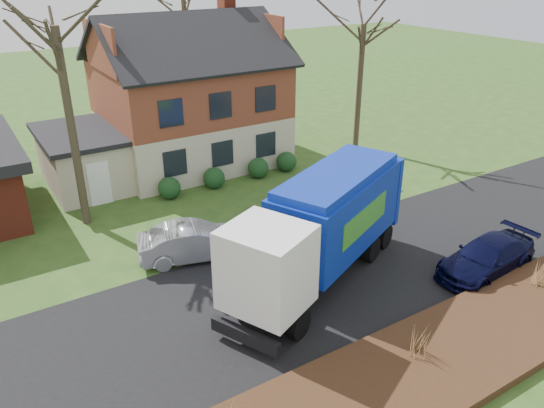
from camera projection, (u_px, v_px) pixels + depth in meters
ground at (306, 285)px, 18.95m from camera, size 120.00×120.00×0.00m
road at (306, 285)px, 18.95m from camera, size 80.00×7.00×0.02m
mulch_verge at (416, 371)px, 14.83m from camera, size 80.00×3.50×0.30m
main_house at (181, 91)px, 28.61m from camera, size 12.95×8.95×9.26m
garbage_truck at (323, 224)px, 18.45m from camera, size 9.23×5.93×3.87m
silver_sedan at (195, 242)px, 20.39m from camera, size 4.58×2.63×1.43m
navy_wagon at (487, 257)px, 19.49m from camera, size 4.54×2.12×1.28m
tree_front_east at (365, 2)px, 29.05m from camera, size 3.72×3.72×10.32m
grass_clump_mid at (419, 341)px, 15.01m from camera, size 0.36×0.30×1.02m
grass_clump_east at (542, 274)px, 18.28m from camera, size 0.36×0.29×0.89m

